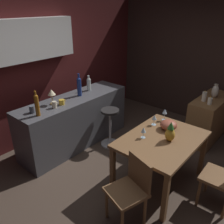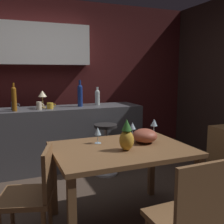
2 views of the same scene
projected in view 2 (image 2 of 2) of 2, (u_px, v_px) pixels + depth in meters
ground_plane at (93, 209)px, 2.72m from camera, size 9.00×9.00×0.00m
wall_kitchen_back at (51, 72)px, 4.38m from camera, size 5.20×0.33×2.60m
dining_table at (121, 157)px, 2.38m from camera, size 1.22×0.89×0.74m
kitchen_counter at (72, 136)px, 3.95m from camera, size 2.10×0.60×0.90m
chair_near_window at (34, 193)px, 2.06m from camera, size 0.50×0.50×0.83m
chair_by_doorway at (188, 218)px, 1.68m from camera, size 0.41×0.41×0.89m
bar_stool at (106, 148)px, 3.61m from camera, size 0.34×0.34×0.70m
wine_glass_left at (132, 127)px, 2.71m from camera, size 0.07×0.07×0.16m
wine_glass_right at (154, 123)px, 2.76m from camera, size 0.07×0.07×0.19m
wine_glass_center at (98, 132)px, 2.48m from camera, size 0.07×0.07×0.16m
pineapple_centerpiece at (127, 137)px, 2.26m from camera, size 0.13×0.13×0.28m
fruit_bowl at (145, 136)px, 2.52m from camera, size 0.24×0.24×0.14m
wine_bottle_amber at (14, 98)px, 3.43m from camera, size 0.06×0.06×0.38m
wine_bottle_clear at (97, 96)px, 4.09m from camera, size 0.08×0.08×0.28m
wine_bottle_cobalt at (80, 94)px, 3.90m from camera, size 0.08×0.08×0.40m
cup_mustard at (50, 106)px, 3.68m from camera, size 0.12×0.09×0.08m
cup_slate at (14, 106)px, 3.58m from camera, size 0.12×0.08×0.11m
cup_cream at (39, 106)px, 3.60m from camera, size 0.11×0.07×0.11m
counter_lamp at (42, 95)px, 3.74m from camera, size 0.13×0.13×0.25m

